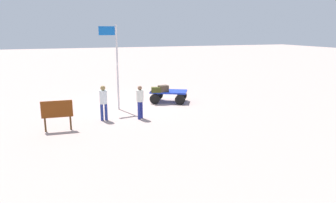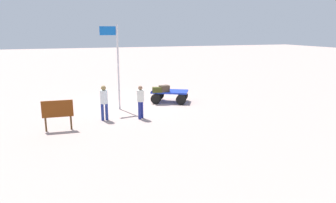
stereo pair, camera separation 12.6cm
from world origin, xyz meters
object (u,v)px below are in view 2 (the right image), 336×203
Objects in this scene: flagpole at (116,61)px; signboard at (58,111)px; suitcase_olive at (164,89)px; worker_lead at (141,99)px; worker_trailing at (104,100)px; suitcase_tan at (157,90)px; luggage_cart at (169,94)px.

flagpole is 3.41× the size of signboard.
suitcase_olive is 3.47m from worker_lead.
signboard is (5.94, 3.37, 0.00)m from suitcase_olive.
worker_trailing is at bearing -156.25° from signboard.
flagpole is at bearing -117.16° from worker_trailing.
suitcase_olive reaches higher than suitcase_tan.
suitcase_tan is at bearing -167.57° from flagpole.
worker_lead is at bearing 52.22° from suitcase_olive.
suitcase_tan is at bearing 1.38° from suitcase_olive.
flagpole reaches higher than luggage_cart.
luggage_cart is at bearing -150.63° from signboard.
luggage_cart is 0.92m from suitcase_tan.
worker_lead is 1.74m from worker_trailing.
worker_trailing reaches higher than worker_lead.
worker_lead is at bearing 58.40° from suitcase_tan.
worker_trailing is (1.71, -0.30, 0.04)m from worker_lead.
flagpole reaches higher than suitcase_tan.
suitcase_tan is 0.14× the size of flagpole.
worker_trailing reaches higher than suitcase_olive.
worker_lead is 2.88m from flagpole.
suitcase_tan is (0.44, 0.01, -0.04)m from suitcase_olive.
signboard is (2.10, 0.92, -0.12)m from worker_trailing.
suitcase_olive is at bearing -150.46° from signboard.
suitcase_olive is 0.46× the size of signboard.
flagpole reaches higher than worker_lead.
suitcase_olive is (0.39, 0.20, 0.38)m from luggage_cart.
suitcase_olive is 0.37× the size of worker_lead.
flagpole is at bearing 12.83° from luggage_cart.
luggage_cart is at bearing -166.04° from suitcase_tan.
luggage_cart is 0.58m from suitcase_olive.
worker_trailing is 2.30m from signboard.
worker_trailing is (3.84, 2.44, 0.12)m from suitcase_olive.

